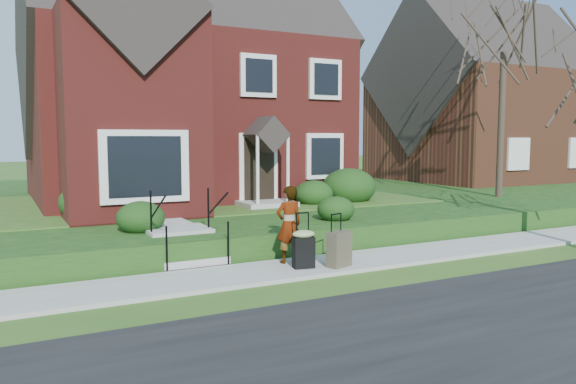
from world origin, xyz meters
TOP-DOWN VIEW (x-y plane):
  - ground at (0.00, 0.00)m, footprint 120.00×120.00m
  - street at (0.00, -5.00)m, footprint 60.00×6.00m
  - sidewalk at (0.00, 0.00)m, footprint 60.00×1.60m
  - terrace at (4.00, 10.90)m, footprint 44.00×20.00m
  - walkway at (-2.50, 5.00)m, footprint 1.20×6.00m
  - main_house at (-0.21, 9.61)m, footprint 10.40×10.20m
  - neighbour_house at (16.00, 11.00)m, footprint 9.40×8.00m
  - front_steps at (-2.50, 1.84)m, footprint 1.40×2.02m
  - foundation_shrubs at (0.60, 5.00)m, footprint 9.85×4.65m
  - woman at (-0.67, 0.39)m, footprint 0.60×0.40m
  - suitcase_black at (-0.63, -0.19)m, footprint 0.52×0.45m
  - suitcase_olive at (0.07, -0.41)m, footprint 0.56×0.42m
  - tree_gap at (9.88, 4.28)m, footprint 5.58×5.58m

SIDE VIEW (x-z plane):
  - ground at x=0.00m, z-range 0.00..0.00m
  - street at x=0.00m, z-range 0.00..0.01m
  - sidewalk at x=0.00m, z-range 0.00..0.08m
  - terrace at x=4.00m, z-range 0.00..0.60m
  - suitcase_olive at x=0.07m, z-range -0.10..0.99m
  - front_steps at x=-2.50m, z-range -0.28..1.22m
  - suitcase_black at x=-0.63m, z-range -0.05..1.08m
  - walkway at x=-2.50m, z-range 0.60..0.66m
  - woman at x=-0.67m, z-range 0.08..1.71m
  - foundation_shrubs at x=0.60m, z-range 0.50..1.74m
  - neighbour_house at x=16.00m, z-range 0.65..9.85m
  - main_house at x=-0.21m, z-range 0.56..9.96m
  - tree_gap at x=9.88m, z-range 2.19..10.16m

